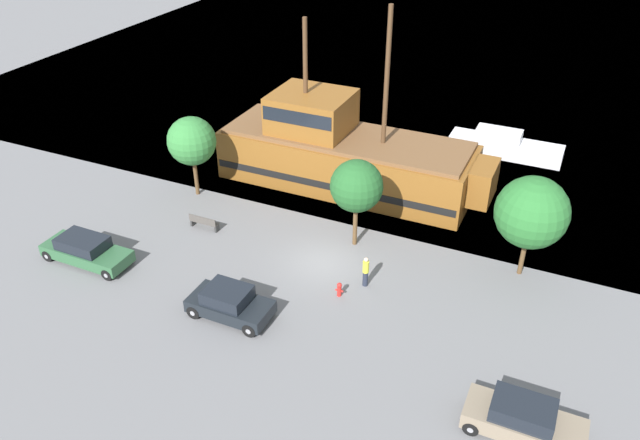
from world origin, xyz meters
name	(u,v)px	position (x,y,z in m)	size (l,w,h in m)	color
ground_plane	(324,262)	(0.00, 0.00, 0.00)	(160.00, 160.00, 0.00)	slate
water_surface	(492,44)	(0.00, 44.00, 0.00)	(80.00, 80.00, 0.00)	teal
pirate_ship	(343,153)	(-2.50, 8.49, 2.13)	(17.24, 5.31, 11.53)	brown
moored_boat_dockside	(293,113)	(-10.16, 16.50, 0.59)	(6.03, 2.49, 1.57)	maroon
moored_boat_outer	(504,146)	(6.16, 17.04, 0.70)	(7.71, 1.92, 1.81)	silver
parked_car_curb_front	(524,420)	(11.32, -7.01, 0.76)	(4.43, 1.83, 1.58)	#7F705B
parked_car_curb_mid	(86,250)	(-11.42, -5.14, 0.72)	(4.88, 1.87, 1.46)	#2D5B38
parked_car_curb_rear	(230,303)	(-2.25, -5.73, 0.74)	(3.94, 1.95, 1.52)	black
fire_hydrant	(339,289)	(1.83, -2.24, 0.41)	(0.42, 0.25, 0.76)	red
bench_promenade_east	(204,222)	(-7.60, 0.13, 0.44)	(1.75, 0.45, 0.85)	#4C4742
pedestrian_walking_near	(366,271)	(2.68, -0.93, 0.85)	(0.32, 0.32, 1.68)	#232838
tree_row_east	(192,141)	(-10.26, 3.40, 3.62)	(2.95, 2.95, 5.11)	brown
tree_row_mideast	(357,186)	(0.82, 2.29, 3.64)	(2.82, 2.82, 5.06)	brown
tree_row_midwest	(532,213)	(9.57, 3.34, 3.65)	(3.61, 3.61, 5.47)	brown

